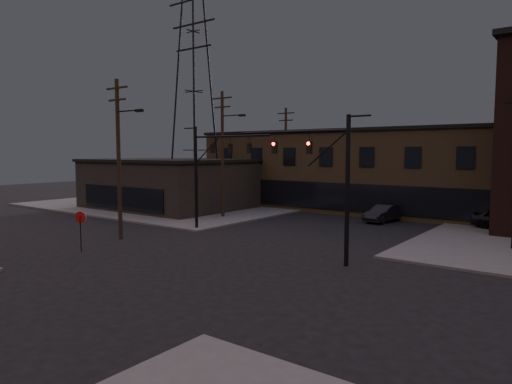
# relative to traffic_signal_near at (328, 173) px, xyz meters

# --- Properties ---
(ground) EXTENTS (140.00, 140.00, 0.00)m
(ground) POSITION_rel_traffic_signal_near_xyz_m (-5.36, -4.50, -4.93)
(ground) COLOR black
(ground) RESTS_ON ground
(sidewalk_nw) EXTENTS (30.00, 30.00, 0.15)m
(sidewalk_nw) POSITION_rel_traffic_signal_near_xyz_m (-27.36, 17.50, -4.86)
(sidewalk_nw) COLOR #474744
(sidewalk_nw) RESTS_ON ground
(building_row) EXTENTS (40.00, 12.00, 8.00)m
(building_row) POSITION_rel_traffic_signal_near_xyz_m (-5.36, 23.50, -0.93)
(building_row) COLOR brown
(building_row) RESTS_ON ground
(building_left) EXTENTS (16.00, 12.00, 5.00)m
(building_left) POSITION_rel_traffic_signal_near_xyz_m (-25.36, 11.50, -2.43)
(building_left) COLOR black
(building_left) RESTS_ON ground
(traffic_signal_near) EXTENTS (7.12, 0.24, 8.00)m
(traffic_signal_near) POSITION_rel_traffic_signal_near_xyz_m (0.00, 0.00, 0.00)
(traffic_signal_near) COLOR black
(traffic_signal_near) RESTS_ON ground
(traffic_signal_far) EXTENTS (7.12, 0.24, 8.00)m
(traffic_signal_far) POSITION_rel_traffic_signal_near_xyz_m (-12.07, 3.50, 0.08)
(traffic_signal_far) COLOR black
(traffic_signal_far) RESTS_ON ground
(stop_sign) EXTENTS (0.72, 0.33, 2.48)m
(stop_sign) POSITION_rel_traffic_signal_near_xyz_m (-13.36, -6.49, -3.09)
(stop_sign) COLOR black
(stop_sign) RESTS_ON ground
(utility_pole_near) EXTENTS (3.70, 0.28, 11.00)m
(utility_pole_near) POSITION_rel_traffic_signal_near_xyz_m (-14.79, -2.50, 0.94)
(utility_pole_near) COLOR black
(utility_pole_near) RESTS_ON ground
(utility_pole_mid) EXTENTS (3.70, 0.28, 11.50)m
(utility_pole_mid) POSITION_rel_traffic_signal_near_xyz_m (-15.79, 9.50, 1.19)
(utility_pole_mid) COLOR black
(utility_pole_mid) RESTS_ON ground
(utility_pole_far) EXTENTS (2.20, 0.28, 11.00)m
(utility_pole_far) POSITION_rel_traffic_signal_near_xyz_m (-16.86, 21.50, 0.85)
(utility_pole_far) COLOR black
(utility_pole_far) RESTS_ON ground
(transmission_tower) EXTENTS (7.00, 7.00, 25.00)m
(transmission_tower) POSITION_rel_traffic_signal_near_xyz_m (-23.36, 13.50, 7.57)
(transmission_tower) COLOR black
(transmission_tower) RESTS_ON ground
(parked_car_lot_a) EXTENTS (4.80, 2.20, 1.59)m
(parked_car_lot_a) POSITION_rel_traffic_signal_near_xyz_m (6.11, 17.13, -3.98)
(parked_car_lot_a) COLOR black
(parked_car_lot_a) RESTS_ON sidewalk_ne
(car_crossing) EXTENTS (2.21, 4.65, 1.47)m
(car_crossing) POSITION_rel_traffic_signal_near_xyz_m (-3.06, 16.05, -4.19)
(car_crossing) COLOR black
(car_crossing) RESTS_ON ground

